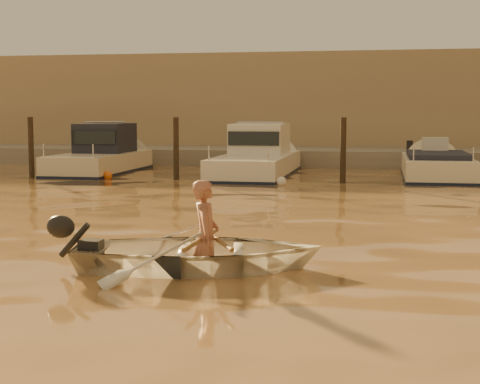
% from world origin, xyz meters
% --- Properties ---
extents(ground_plane, '(160.00, 160.00, 0.00)m').
position_xyz_m(ground_plane, '(0.00, 0.00, 0.00)').
color(ground_plane, olive).
rests_on(ground_plane, ground).
extents(dinghy, '(3.83, 3.07, 0.71)m').
position_xyz_m(dinghy, '(-1.48, 0.84, 0.23)').
color(dinghy, silver).
rests_on(dinghy, ground_plane).
extents(person, '(0.47, 0.62, 1.54)m').
position_xyz_m(person, '(-1.38, 0.86, 0.47)').
color(person, '#A06150').
rests_on(person, dinghy).
extents(outboard_motor, '(0.96, 0.57, 0.70)m').
position_xyz_m(outboard_motor, '(-2.95, 0.54, 0.28)').
color(outboard_motor, black).
rests_on(outboard_motor, dinghy).
extents(oar_port, '(0.89, 1.95, 0.13)m').
position_xyz_m(oar_port, '(-1.23, 0.89, 0.42)').
color(oar_port, brown).
rests_on(oar_port, dinghy).
extents(oar_starboard, '(0.11, 2.10, 0.13)m').
position_xyz_m(oar_starboard, '(-1.43, 0.85, 0.42)').
color(oar_starboard, brown).
rests_on(oar_starboard, dinghy).
extents(moored_boat_1, '(2.13, 6.38, 1.75)m').
position_xyz_m(moored_boat_1, '(-8.97, 16.00, 0.62)').
color(moored_boat_1, beige).
rests_on(moored_boat_1, ground_plane).
extents(moored_boat_2, '(2.27, 7.61, 1.75)m').
position_xyz_m(moored_boat_2, '(-3.26, 16.00, 0.62)').
color(moored_boat_2, white).
rests_on(moored_boat_2, ground_plane).
extents(moored_boat_3, '(2.12, 6.11, 0.95)m').
position_xyz_m(moored_boat_3, '(2.74, 16.00, 0.22)').
color(moored_boat_3, '#ECE1C6').
rests_on(moored_boat_3, ground_plane).
extents(piling_0, '(0.18, 0.18, 2.20)m').
position_xyz_m(piling_0, '(-10.50, 13.80, 0.90)').
color(piling_0, '#2D2319').
rests_on(piling_0, ground_plane).
extents(piling_1, '(0.18, 0.18, 2.20)m').
position_xyz_m(piling_1, '(-5.50, 13.80, 0.90)').
color(piling_1, '#2D2319').
rests_on(piling_1, ground_plane).
extents(piling_2, '(0.18, 0.18, 2.20)m').
position_xyz_m(piling_2, '(-0.20, 13.80, 0.90)').
color(piling_2, '#2D2319').
rests_on(piling_2, ground_plane).
extents(fender_b, '(0.30, 0.30, 0.30)m').
position_xyz_m(fender_b, '(-7.81, 13.75, 0.10)').
color(fender_b, orange).
rests_on(fender_b, ground_plane).
extents(fender_c, '(0.30, 0.30, 0.30)m').
position_xyz_m(fender_c, '(-1.95, 12.71, 0.10)').
color(fender_c, white).
rests_on(fender_c, ground_plane).
extents(fender_d, '(0.30, 0.30, 0.30)m').
position_xyz_m(fender_d, '(2.48, 13.69, 0.10)').
color(fender_d, '#C47217').
rests_on(fender_d, ground_plane).
extents(quay, '(52.00, 4.00, 1.00)m').
position_xyz_m(quay, '(0.00, 21.50, 0.15)').
color(quay, gray).
rests_on(quay, ground_plane).
extents(waterfront_building, '(46.00, 7.00, 4.80)m').
position_xyz_m(waterfront_building, '(0.00, 27.00, 2.40)').
color(waterfront_building, '#9E8466').
rests_on(waterfront_building, quay).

